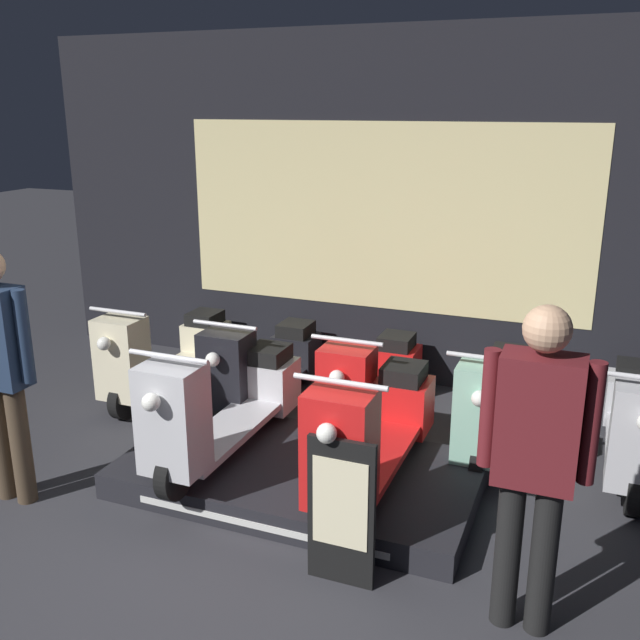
{
  "coord_description": "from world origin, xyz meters",
  "views": [
    {
      "loc": [
        1.9,
        -2.59,
        2.55
      ],
      "look_at": [
        0.05,
        2.03,
        1.03
      ],
      "focal_mm": 40.0,
      "sensor_mm": 36.0,
      "label": 1
    }
  ],
  "objects_px": {
    "price_sign_board": "(341,512)",
    "scooter_backrow_1": "(262,368)",
    "person_right_browsing": "(535,451)",
    "scooter_backrow_2": "(372,384)",
    "scooter_backrow_3": "(495,402)",
    "scooter_display_left": "(223,405)",
    "scooter_backrow_0": "(165,353)",
    "scooter_backrow_4": "(636,422)",
    "scooter_display_right": "(373,431)"
  },
  "relations": [
    {
      "from": "price_sign_board",
      "to": "scooter_backrow_1",
      "type": "bearing_deg",
      "value": 126.19
    },
    {
      "from": "person_right_browsing",
      "to": "price_sign_board",
      "type": "xyz_separation_m",
      "value": [
        -0.96,
        -0.02,
        -0.54
      ]
    },
    {
      "from": "price_sign_board",
      "to": "person_right_browsing",
      "type": "bearing_deg",
      "value": 0.97
    },
    {
      "from": "scooter_backrow_2",
      "to": "scooter_backrow_3",
      "type": "height_order",
      "value": "same"
    },
    {
      "from": "scooter_display_left",
      "to": "scooter_backrow_1",
      "type": "relative_size",
      "value": 1.0
    },
    {
      "from": "scooter_backrow_1",
      "to": "scooter_backrow_0",
      "type": "bearing_deg",
      "value": 180.0
    },
    {
      "from": "scooter_backrow_0",
      "to": "scooter_backrow_1",
      "type": "distance_m",
      "value": 0.99
    },
    {
      "from": "scooter_display_left",
      "to": "scooter_backrow_4",
      "type": "bearing_deg",
      "value": 23.9
    },
    {
      "from": "scooter_backrow_3",
      "to": "scooter_display_left",
      "type": "bearing_deg",
      "value": -144.91
    },
    {
      "from": "scooter_backrow_3",
      "to": "price_sign_board",
      "type": "xyz_separation_m",
      "value": [
        -0.53,
        -1.98,
        0.07
      ]
    },
    {
      "from": "scooter_backrow_2",
      "to": "scooter_backrow_3",
      "type": "bearing_deg",
      "value": 0.0
    },
    {
      "from": "scooter_display_right",
      "to": "scooter_backrow_3",
      "type": "relative_size",
      "value": 1.0
    },
    {
      "from": "person_right_browsing",
      "to": "scooter_backrow_1",
      "type": "bearing_deg",
      "value": 140.86
    },
    {
      "from": "scooter_backrow_4",
      "to": "person_right_browsing",
      "type": "xyz_separation_m",
      "value": [
        -0.55,
        -1.96,
        0.61
      ]
    },
    {
      "from": "scooter_display_left",
      "to": "scooter_backrow_0",
      "type": "bearing_deg",
      "value": 137.1
    },
    {
      "from": "scooter_display_right",
      "to": "scooter_backrow_4",
      "type": "distance_m",
      "value": 1.99
    },
    {
      "from": "scooter_display_left",
      "to": "scooter_backrow_1",
      "type": "bearing_deg",
      "value": 103.65
    },
    {
      "from": "scooter_display_right",
      "to": "scooter_backrow_3",
      "type": "height_order",
      "value": "scooter_display_right"
    },
    {
      "from": "scooter_backrow_1",
      "to": "person_right_browsing",
      "type": "height_order",
      "value": "person_right_browsing"
    },
    {
      "from": "scooter_backrow_4",
      "to": "person_right_browsing",
      "type": "relative_size",
      "value": 1.06
    },
    {
      "from": "scooter_display_right",
      "to": "scooter_backrow_4",
      "type": "bearing_deg",
      "value": 36.7
    },
    {
      "from": "scooter_backrow_0",
      "to": "scooter_backrow_2",
      "type": "bearing_deg",
      "value": 0.0
    },
    {
      "from": "scooter_display_right",
      "to": "scooter_backrow_1",
      "type": "height_order",
      "value": "scooter_display_right"
    },
    {
      "from": "scooter_display_left",
      "to": "scooter_display_right",
      "type": "xyz_separation_m",
      "value": [
        1.08,
        0.0,
        0.0
      ]
    },
    {
      "from": "scooter_display_left",
      "to": "price_sign_board",
      "type": "distance_m",
      "value": 1.41
    },
    {
      "from": "scooter_backrow_1",
      "to": "person_right_browsing",
      "type": "distance_m",
      "value": 3.17
    },
    {
      "from": "scooter_display_right",
      "to": "scooter_backrow_4",
      "type": "relative_size",
      "value": 1.0
    },
    {
      "from": "scooter_backrow_4",
      "to": "scooter_display_left",
      "type": "bearing_deg",
      "value": -156.1
    },
    {
      "from": "scooter_backrow_4",
      "to": "scooter_display_right",
      "type": "bearing_deg",
      "value": -143.3
    },
    {
      "from": "scooter_display_left",
      "to": "person_right_browsing",
      "type": "relative_size",
      "value": 1.06
    },
    {
      "from": "scooter_backrow_4",
      "to": "price_sign_board",
      "type": "xyz_separation_m",
      "value": [
        -1.51,
        -1.98,
        0.07
      ]
    },
    {
      "from": "scooter_backrow_0",
      "to": "price_sign_board",
      "type": "bearing_deg",
      "value": -39.11
    },
    {
      "from": "scooter_display_left",
      "to": "scooter_backrow_2",
      "type": "bearing_deg",
      "value": 59.44
    },
    {
      "from": "scooter_display_left",
      "to": "scooter_backrow_2",
      "type": "height_order",
      "value": "scooter_display_left"
    },
    {
      "from": "scooter_backrow_0",
      "to": "person_right_browsing",
      "type": "xyz_separation_m",
      "value": [
        3.4,
        -1.96,
        0.61
      ]
    },
    {
      "from": "scooter_backrow_1",
      "to": "scooter_backrow_3",
      "type": "relative_size",
      "value": 1.0
    },
    {
      "from": "scooter_backrow_0",
      "to": "scooter_backrow_1",
      "type": "height_order",
      "value": "same"
    },
    {
      "from": "scooter_display_right",
      "to": "scooter_backrow_0",
      "type": "bearing_deg",
      "value": 153.34
    },
    {
      "from": "person_right_browsing",
      "to": "scooter_display_right",
      "type": "bearing_deg",
      "value": 143.19
    },
    {
      "from": "price_sign_board",
      "to": "scooter_backrow_0",
      "type": "bearing_deg",
      "value": 140.89
    },
    {
      "from": "scooter_backrow_4",
      "to": "price_sign_board",
      "type": "height_order",
      "value": "scooter_backrow_4"
    },
    {
      "from": "scooter_backrow_1",
      "to": "scooter_backrow_4",
      "type": "bearing_deg",
      "value": 0.0
    },
    {
      "from": "scooter_backrow_4",
      "to": "price_sign_board",
      "type": "relative_size",
      "value": 2.07
    },
    {
      "from": "scooter_backrow_1",
      "to": "scooter_backrow_2",
      "type": "height_order",
      "value": "same"
    },
    {
      "from": "scooter_backrow_2",
      "to": "person_right_browsing",
      "type": "xyz_separation_m",
      "value": [
        1.43,
        -1.96,
        0.61
      ]
    },
    {
      "from": "scooter_backrow_1",
      "to": "scooter_backrow_3",
      "type": "height_order",
      "value": "same"
    },
    {
      "from": "scooter_display_right",
      "to": "scooter_backrow_1",
      "type": "relative_size",
      "value": 1.0
    },
    {
      "from": "scooter_backrow_2",
      "to": "scooter_backrow_4",
      "type": "xyz_separation_m",
      "value": [
        1.97,
        0.0,
        0.0
      ]
    },
    {
      "from": "scooter_display_right",
      "to": "scooter_backrow_2",
      "type": "xyz_separation_m",
      "value": [
        -0.38,
        1.18,
        -0.18
      ]
    },
    {
      "from": "scooter_backrow_0",
      "to": "person_right_browsing",
      "type": "bearing_deg",
      "value": -30.01
    }
  ]
}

